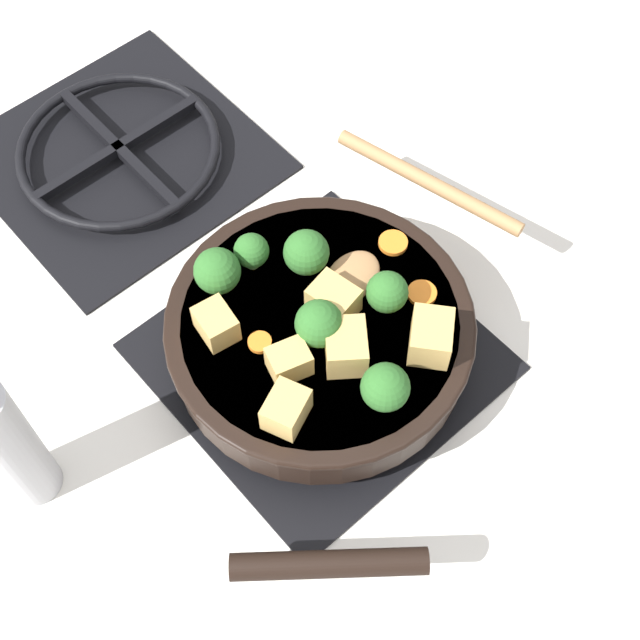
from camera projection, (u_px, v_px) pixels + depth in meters
ground_plane at (320, 358)px, 0.93m from camera, size 2.40×2.40×0.00m
front_burner_grate at (320, 352)px, 0.92m from camera, size 0.31×0.31×0.03m
rear_burner_grate at (120, 153)px, 1.06m from camera, size 0.31×0.31×0.03m
skillet_pan at (320, 334)px, 0.88m from camera, size 0.38×0.40×0.05m
wooden_spoon at (396, 223)px, 0.92m from camera, size 0.21×0.22×0.02m
tofu_cube_center_large at (289, 361)px, 0.83m from camera, size 0.05×0.04×0.03m
tofu_cube_near_handle at (335, 302)px, 0.86m from camera, size 0.04×0.05×0.04m
tofu_cube_east_chunk at (431, 337)px, 0.83m from camera, size 0.06×0.06×0.04m
tofu_cube_west_chunk at (286, 409)px, 0.80m from camera, size 0.05×0.05×0.03m
tofu_cube_back_piece at (216, 324)px, 0.85m from camera, size 0.04×0.04×0.03m
tofu_cube_front_piece at (346, 347)px, 0.83m from camera, size 0.06×0.06×0.04m
broccoli_floret_near_spoon at (387, 292)px, 0.85m from camera, size 0.04×0.04×0.05m
broccoli_floret_center_top at (306, 253)px, 0.87m from camera, size 0.05×0.05×0.05m
broccoli_floret_east_rim at (319, 324)px, 0.83m from camera, size 0.05×0.05×0.05m
broccoli_floret_west_rim at (385, 387)px, 0.80m from camera, size 0.05×0.05×0.05m
broccoli_floret_north_edge at (251, 251)px, 0.88m from camera, size 0.04×0.04×0.04m
broccoli_floret_south_cluster at (217, 271)px, 0.86m from camera, size 0.05×0.05×0.05m
carrot_slice_orange_thin at (422, 293)px, 0.88m from camera, size 0.03×0.03×0.01m
carrot_slice_near_center at (260, 342)px, 0.85m from camera, size 0.02×0.02×0.01m
carrot_slice_edge_slice at (393, 243)px, 0.91m from camera, size 0.03×0.03×0.01m
pepper_mill at (6, 442)px, 0.78m from camera, size 0.05×0.05×0.21m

